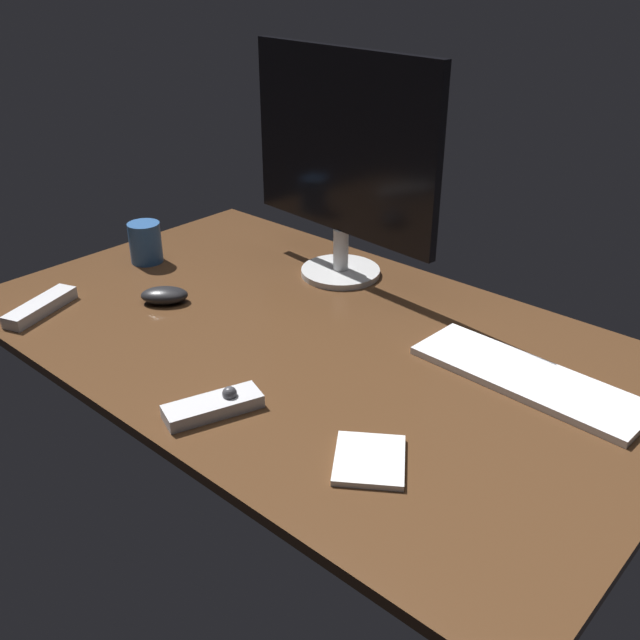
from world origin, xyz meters
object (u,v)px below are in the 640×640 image
tv_remote (41,307)px  coffee_mug (145,243)px  computer_mouse (164,295)px  media_remote (214,406)px  keyboard (528,378)px  notepad (370,460)px  monitor (342,159)px

tv_remote → coffee_mug: (-6.19, 31.81, 3.66)cm
computer_mouse → media_remote: 44.71cm
computer_mouse → coffee_mug: (-21.80, 11.26, 3.25)cm
keyboard → coffee_mug: size_ratio=4.25×
media_remote → notepad: bearing=-55.8°
monitor → keyboard: 63.04cm
keyboard → tv_remote: 100.09cm
monitor → notepad: bearing=-41.1°
media_remote → notepad: 28.34cm
media_remote → keyboard: bearing=-18.0°
media_remote → tv_remote: 55.51cm
monitor → keyboard: size_ratio=1.26×
tv_remote → notepad: bearing=75.5°
media_remote → monitor: bearing=40.4°
computer_mouse → media_remote: bearing=-69.8°
keyboard → computer_mouse: (-74.27, -23.48, 1.02)cm
tv_remote → notepad: (82.99, 7.25, -0.79)cm
media_remote → tv_remote: (-55.51, -0.38, 0.00)cm
monitor → notepad: monitor is taller
keyboard → media_remote: bearing=-125.7°
coffee_mug → notepad: 92.61cm
monitor → coffee_mug: bearing=-142.7°
computer_mouse → coffee_mug: bearing=109.7°
computer_mouse → coffee_mug: 24.75cm
monitor → media_remote: 66.34cm
keyboard → notepad: size_ratio=3.47×
tv_remote → coffee_mug: coffee_mug is taller
tv_remote → computer_mouse: bearing=123.2°
notepad → computer_mouse: bearing=168.8°
monitor → media_remote: monitor is taller
computer_mouse → coffee_mug: coffee_mug is taller
monitor → tv_remote: monitor is taller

